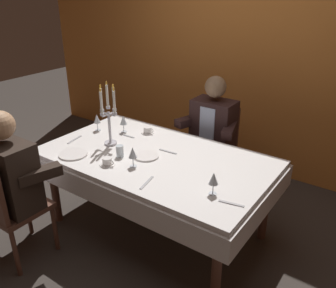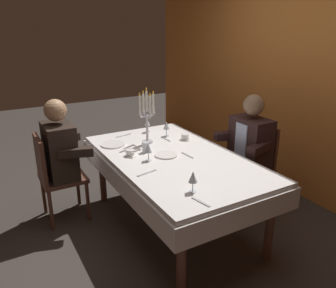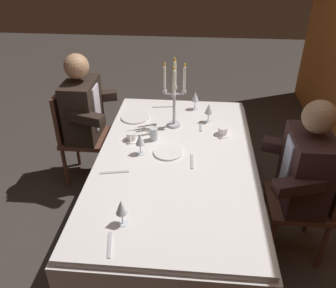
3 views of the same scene
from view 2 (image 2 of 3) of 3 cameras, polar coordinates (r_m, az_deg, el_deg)
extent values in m
plane|color=#3C3530|center=(3.45, 0.95, -13.55)|extent=(12.00, 12.00, 0.00)
cube|color=orange|center=(4.04, 22.14, 10.54)|extent=(6.00, 0.12, 2.70)
cube|color=silver|center=(3.12, 1.02, -2.41)|extent=(1.90, 1.10, 0.04)
cube|color=silver|center=(3.16, 1.01, -4.26)|extent=(1.94, 1.14, 0.18)
cylinder|color=brown|center=(3.80, -11.11, -4.67)|extent=(0.07, 0.07, 0.70)
cylinder|color=brown|center=(2.49, 2.29, -18.58)|extent=(0.07, 0.07, 0.70)
cylinder|color=brown|center=(4.12, 0.24, -2.30)|extent=(0.07, 0.07, 0.70)
cylinder|color=brown|center=(2.96, 16.94, -12.69)|extent=(0.07, 0.07, 0.70)
cylinder|color=silver|center=(3.47, -3.51, 0.40)|extent=(0.11, 0.11, 0.02)
cylinder|color=silver|center=(3.42, -3.56, 2.77)|extent=(0.02, 0.02, 0.28)
cylinder|color=silver|center=(3.37, -3.63, 5.70)|extent=(0.04, 0.04, 0.02)
cylinder|color=white|center=(3.35, -3.66, 7.40)|extent=(0.02, 0.02, 0.18)
ellipsoid|color=yellow|center=(3.33, -3.70, 9.24)|extent=(0.02, 0.02, 0.03)
cylinder|color=silver|center=(3.36, -3.32, 4.57)|extent=(0.07, 0.01, 0.01)
cylinder|color=silver|center=(3.32, -3.03, 4.76)|extent=(0.04, 0.04, 0.02)
cylinder|color=white|center=(3.29, -3.07, 6.48)|extent=(0.02, 0.02, 0.18)
ellipsoid|color=yellow|center=(3.27, -3.10, 8.35)|extent=(0.02, 0.02, 0.03)
cylinder|color=silver|center=(3.40, -3.04, 4.80)|extent=(0.01, 0.07, 0.01)
cylinder|color=silver|center=(3.42, -2.48, 5.20)|extent=(0.04, 0.04, 0.02)
cylinder|color=white|center=(3.39, -2.51, 6.88)|extent=(0.02, 0.02, 0.18)
ellipsoid|color=yellow|center=(3.37, -2.53, 8.69)|extent=(0.02, 0.02, 0.03)
cylinder|color=silver|center=(3.42, -3.88, 4.85)|extent=(0.07, 0.01, 0.01)
cylinder|color=silver|center=(3.45, -4.17, 5.31)|extent=(0.04, 0.04, 0.02)
cylinder|color=white|center=(3.42, -4.21, 6.97)|extent=(0.02, 0.02, 0.18)
ellipsoid|color=yellow|center=(3.40, -4.26, 8.77)|extent=(0.02, 0.02, 0.03)
cylinder|color=silver|center=(3.37, -4.18, 4.63)|extent=(0.01, 0.08, 0.01)
cylinder|color=silver|center=(3.35, -4.76, 4.87)|extent=(0.04, 0.04, 0.02)
cylinder|color=white|center=(3.33, -4.81, 6.58)|extent=(0.02, 0.02, 0.18)
ellipsoid|color=yellow|center=(3.30, -4.87, 8.42)|extent=(0.02, 0.02, 0.03)
cylinder|color=white|center=(3.43, -9.34, -0.08)|extent=(0.24, 0.24, 0.01)
cylinder|color=white|center=(3.12, -0.33, -1.85)|extent=(0.21, 0.21, 0.01)
cylinder|color=silver|center=(2.48, 4.19, -8.05)|extent=(0.06, 0.06, 0.00)
cylinder|color=silver|center=(2.46, 4.21, -7.23)|extent=(0.01, 0.01, 0.07)
cone|color=silver|center=(2.42, 4.26, -5.55)|extent=(0.07, 0.07, 0.08)
cylinder|color=silver|center=(3.81, -3.50, 2.07)|extent=(0.06, 0.06, 0.00)
cylinder|color=silver|center=(3.80, -3.52, 2.64)|extent=(0.01, 0.01, 0.07)
cone|color=silver|center=(3.78, -3.54, 3.80)|extent=(0.07, 0.07, 0.08)
cylinder|color=silver|center=(3.02, -3.32, -2.76)|extent=(0.06, 0.06, 0.00)
cylinder|color=silver|center=(3.00, -3.34, -2.06)|extent=(0.01, 0.01, 0.07)
cone|color=silver|center=(2.98, -3.37, -0.63)|extent=(0.07, 0.07, 0.08)
cylinder|color=maroon|center=(2.98, -3.36, -1.07)|extent=(0.04, 0.04, 0.03)
cylinder|color=silver|center=(3.67, -0.26, 1.39)|extent=(0.06, 0.06, 0.00)
cylinder|color=silver|center=(3.66, -0.27, 1.98)|extent=(0.01, 0.01, 0.07)
cone|color=silver|center=(3.63, -0.27, 3.19)|extent=(0.07, 0.07, 0.08)
cylinder|color=#E0D172|center=(3.64, -0.27, 2.82)|extent=(0.04, 0.04, 0.03)
cylinder|color=silver|center=(3.20, -3.84, -0.55)|extent=(0.06, 0.06, 0.10)
cylinder|color=white|center=(3.14, -6.42, -1.96)|extent=(0.12, 0.12, 0.01)
cylinder|color=white|center=(3.12, -6.44, -1.44)|extent=(0.08, 0.08, 0.05)
torus|color=white|center=(3.08, -6.06, -1.68)|extent=(0.04, 0.01, 0.04)
cylinder|color=white|center=(3.56, 2.89, 0.80)|extent=(0.12, 0.12, 0.01)
cylinder|color=white|center=(3.55, 2.90, 1.27)|extent=(0.08, 0.08, 0.05)
torus|color=white|center=(3.51, 3.34, 1.09)|extent=(0.04, 0.01, 0.04)
cube|color=#B7B7BC|center=(2.35, 5.60, -9.76)|extent=(0.17, 0.05, 0.01)
cube|color=#B7B7BC|center=(3.71, -7.52, 1.45)|extent=(0.05, 0.19, 0.01)
cube|color=#B7B7BC|center=(2.76, -3.61, -4.93)|extent=(0.06, 0.19, 0.01)
cube|color=#B7B7BC|center=(3.57, -0.37, 0.87)|extent=(0.17, 0.02, 0.01)
cube|color=#B7B7BC|center=(3.13, 3.31, -1.89)|extent=(0.17, 0.03, 0.01)
cylinder|color=brown|center=(3.52, -13.43, -9.46)|extent=(0.04, 0.04, 0.42)
cylinder|color=brown|center=(3.83, -15.02, -7.10)|extent=(0.04, 0.04, 0.42)
cylinder|color=brown|center=(3.46, -19.22, -10.64)|extent=(0.04, 0.04, 0.42)
cylinder|color=brown|center=(3.78, -20.32, -8.12)|extent=(0.04, 0.04, 0.42)
cube|color=brown|center=(3.54, -17.37, -5.50)|extent=(0.42, 0.42, 0.04)
cube|color=brown|center=(3.42, -20.86, -2.43)|extent=(0.38, 0.04, 0.44)
cube|color=#2E231C|center=(3.43, -17.86, -1.11)|extent=(0.42, 0.26, 0.54)
cube|color=white|center=(3.45, -15.73, -0.26)|extent=(0.16, 0.01, 0.40)
sphere|color=tan|center=(3.32, -18.58, 5.45)|extent=(0.21, 0.21, 0.21)
cube|color=#2E231C|center=(3.24, -15.35, -1.35)|extent=(0.19, 0.34, 0.08)
cube|color=#2E231C|center=(3.64, -17.16, 0.82)|extent=(0.19, 0.34, 0.08)
cylinder|color=brown|center=(3.78, 9.29, -7.00)|extent=(0.04, 0.04, 0.42)
cylinder|color=brown|center=(3.55, 12.96, -9.19)|extent=(0.04, 0.04, 0.42)
cylinder|color=brown|center=(4.00, 13.34, -5.75)|extent=(0.04, 0.04, 0.42)
cylinder|color=brown|center=(3.78, 17.05, -7.70)|extent=(0.04, 0.04, 0.42)
cube|color=brown|center=(3.68, 13.44, -4.17)|extent=(0.42, 0.42, 0.04)
cube|color=brown|center=(3.72, 15.88, -0.15)|extent=(0.38, 0.04, 0.44)
cube|color=#311E1E|center=(3.57, 13.80, 0.09)|extent=(0.42, 0.26, 0.54)
cube|color=silver|center=(3.47, 12.21, 0.19)|extent=(0.16, 0.01, 0.40)
sphere|color=#937253|center=(3.46, 14.34, 6.42)|extent=(0.21, 0.21, 0.21)
cube|color=#311E1E|center=(3.65, 10.36, 1.43)|extent=(0.19, 0.34, 0.08)
cube|color=#311E1E|center=(3.35, 15.16, -0.64)|extent=(0.19, 0.34, 0.08)
camera|label=1|loc=(1.08, -68.83, 16.49)|focal=38.03mm
camera|label=3|loc=(1.69, 48.19, 21.18)|focal=37.22mm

